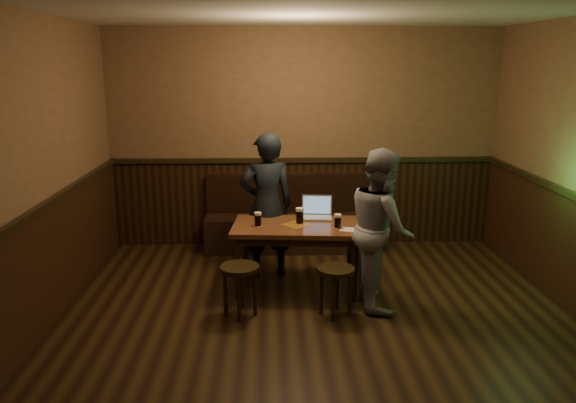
% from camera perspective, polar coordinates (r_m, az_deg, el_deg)
% --- Properties ---
extents(room, '(5.04, 6.04, 2.84)m').
position_cam_1_polar(room, '(4.61, 3.76, -0.77)').
color(room, black).
rests_on(room, ground).
extents(bench, '(2.20, 0.50, 0.95)m').
position_cam_1_polar(bench, '(7.26, 0.35, -2.44)').
color(bench, black).
rests_on(bench, ground).
extents(pub_table, '(1.39, 0.86, 0.72)m').
position_cam_1_polar(pub_table, '(5.90, 0.88, -3.24)').
color(pub_table, '#502B17').
rests_on(pub_table, ground).
extents(stool_left, '(0.38, 0.38, 0.50)m').
position_cam_1_polar(stool_left, '(5.37, -4.92, -7.55)').
color(stool_left, black).
rests_on(stool_left, ground).
extents(stool_right, '(0.43, 0.43, 0.48)m').
position_cam_1_polar(stool_right, '(5.38, 4.87, -7.69)').
color(stool_right, black).
rests_on(stool_right, ground).
extents(pint_left, '(0.10, 0.10, 0.15)m').
position_cam_1_polar(pint_left, '(5.81, -3.08, -1.81)').
color(pint_left, '#AC1E15').
rests_on(pint_left, pub_table).
extents(pint_mid, '(0.11, 0.11, 0.17)m').
position_cam_1_polar(pint_mid, '(5.90, 1.20, -1.45)').
color(pint_mid, '#AC1E15').
rests_on(pint_mid, pub_table).
extents(pint_right, '(0.10, 0.10, 0.15)m').
position_cam_1_polar(pint_right, '(5.76, 5.07, -1.99)').
color(pint_right, '#AC1E15').
rests_on(pint_right, pub_table).
extents(laptop, '(0.36, 0.30, 0.23)m').
position_cam_1_polar(laptop, '(6.14, 2.93, -1.07)').
color(laptop, silver).
rests_on(laptop, pub_table).
extents(menu, '(0.25, 0.21, 0.00)m').
position_cam_1_polar(menu, '(5.73, 6.44, -2.87)').
color(menu, silver).
rests_on(menu, pub_table).
extents(person_suit, '(0.65, 0.48, 1.63)m').
position_cam_1_polar(person_suit, '(6.25, -2.17, -0.39)').
color(person_suit, black).
rests_on(person_suit, ground).
extents(person_grey, '(0.64, 0.80, 1.58)m').
position_cam_1_polar(person_grey, '(5.57, 9.44, -2.68)').
color(person_grey, gray).
rests_on(person_grey, ground).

